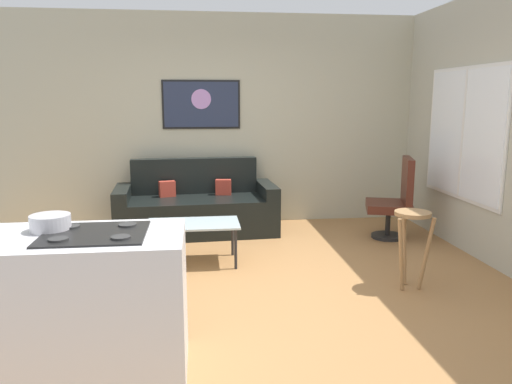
{
  "coord_description": "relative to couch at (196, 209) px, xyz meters",
  "views": [
    {
      "loc": [
        -0.36,
        -4.27,
        1.69
      ],
      "look_at": [
        0.26,
        0.9,
        0.7
      ],
      "focal_mm": 34.48,
      "sensor_mm": 36.0,
      "label": 1
    }
  ],
  "objects": [
    {
      "name": "ground",
      "position": [
        0.39,
        -1.9,
        -0.33
      ],
      "size": [
        6.4,
        6.4,
        0.04
      ],
      "primitive_type": "cube",
      "color": "#A17142"
    },
    {
      "name": "back_wall",
      "position": [
        0.39,
        0.53,
        1.09
      ],
      "size": [
        6.4,
        0.05,
        2.8
      ],
      "primitive_type": "cube",
      "color": "#B4B097",
      "rests_on": "ground"
    },
    {
      "name": "right_wall",
      "position": [
        3.01,
        -1.6,
        1.09
      ],
      "size": [
        0.05,
        6.4,
        2.8
      ],
      "primitive_type": "cube",
      "color": "#AFAC99",
      "rests_on": "ground"
    },
    {
      "name": "couch",
      "position": [
        0.0,
        0.0,
        0.0
      ],
      "size": [
        2.04,
        0.96,
        0.92
      ],
      "color": "black",
      "rests_on": "ground"
    },
    {
      "name": "coffee_table",
      "position": [
        -0.03,
        -1.22,
        0.09
      ],
      "size": [
        0.95,
        0.53,
        0.43
      ],
      "color": "silver",
      "rests_on": "ground"
    },
    {
      "name": "armchair",
      "position": [
        2.41,
        -0.56,
        0.18
      ],
      "size": [
        0.67,
        0.68,
        1.0
      ],
      "color": "black",
      "rests_on": "ground"
    },
    {
      "name": "bar_stool",
      "position": [
        1.91,
        -2.14,
        0.23
      ],
      "size": [
        0.36,
        0.36,
        0.71
      ],
      "color": "#9C7449",
      "rests_on": "ground"
    },
    {
      "name": "kitchen_counter",
      "position": [
        -0.87,
        -3.28,
        0.15
      ],
      "size": [
        1.62,
        0.71,
        0.93
      ],
      "color": "silver",
      "rests_on": "ground"
    },
    {
      "name": "mixing_bowl",
      "position": [
        -0.86,
        -3.16,
        0.64
      ],
      "size": [
        0.24,
        0.24,
        0.1
      ],
      "color": "silver",
      "rests_on": "kitchen_counter"
    },
    {
      "name": "wall_painting",
      "position": [
        0.09,
        0.49,
        1.31
      ],
      "size": [
        1.03,
        0.03,
        0.64
      ],
      "color": "black"
    },
    {
      "name": "window",
      "position": [
        2.98,
        -1.0,
        1.0
      ],
      "size": [
        0.03,
        1.59,
        1.47
      ],
      "color": "silver"
    }
  ]
}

